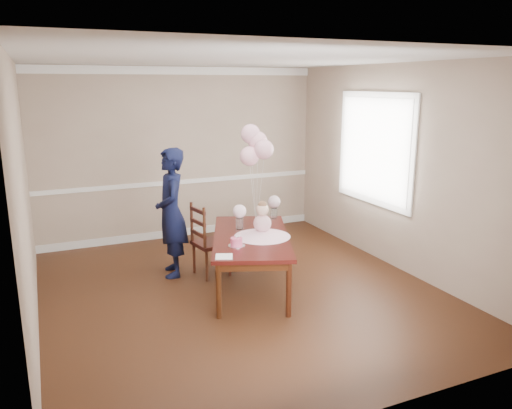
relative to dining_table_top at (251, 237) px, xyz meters
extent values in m
cube|color=black|center=(-0.17, -0.08, -0.64)|extent=(4.50, 5.00, 0.00)
cube|color=silver|center=(-0.17, -0.08, 2.06)|extent=(4.50, 5.00, 0.02)
cube|color=gray|center=(-0.17, 2.42, 0.71)|extent=(4.50, 0.02, 2.70)
cube|color=gray|center=(-0.17, -2.58, 0.71)|extent=(4.50, 0.02, 2.70)
cube|color=gray|center=(-2.42, -0.08, 0.71)|extent=(0.02, 5.00, 2.70)
cube|color=gray|center=(2.08, -0.08, 0.71)|extent=(0.02, 5.00, 2.70)
cube|color=white|center=(-0.17, 2.41, 0.26)|extent=(4.50, 0.02, 0.07)
cube|color=white|center=(-0.17, 2.41, 1.99)|extent=(4.50, 0.02, 0.12)
cube|color=silver|center=(-0.17, 2.41, -0.58)|extent=(4.50, 0.02, 0.12)
cube|color=white|center=(2.06, 0.42, 0.91)|extent=(0.02, 1.66, 1.56)
cube|color=silver|center=(2.04, 0.42, 0.91)|extent=(0.01, 1.50, 1.40)
cube|color=black|center=(0.00, 0.00, 0.00)|extent=(1.47, 1.98, 0.04)
cube|color=black|center=(0.00, 0.00, -0.07)|extent=(1.35, 1.86, 0.09)
cylinder|color=black|center=(-0.64, -0.63, -0.33)|extent=(0.08, 0.08, 0.62)
cylinder|color=black|center=(0.05, -0.90, -0.33)|extent=(0.08, 0.08, 0.62)
cylinder|color=black|center=(-0.05, 0.90, -0.33)|extent=(0.08, 0.08, 0.62)
cylinder|color=black|center=(0.64, 0.63, -0.33)|extent=(0.08, 0.08, 0.62)
cone|color=#F9B7CE|center=(0.11, -0.09, 0.07)|extent=(0.87, 0.87, 0.09)
sphere|color=pink|center=(0.11, -0.09, 0.18)|extent=(0.21, 0.21, 0.21)
sphere|color=beige|center=(0.11, -0.09, 0.35)|extent=(0.15, 0.15, 0.15)
sphere|color=brown|center=(0.11, -0.09, 0.40)|extent=(0.11, 0.11, 0.11)
cylinder|color=silver|center=(-0.31, -0.31, 0.03)|extent=(0.25, 0.25, 0.01)
cylinder|color=#DE4672|center=(-0.31, -0.31, 0.07)|extent=(0.17, 0.17, 0.09)
sphere|color=white|center=(-0.31, -0.31, 0.13)|extent=(0.03, 0.03, 0.03)
sphere|color=white|center=(-0.28, -0.30, 0.13)|extent=(0.03, 0.03, 0.03)
cylinder|color=white|center=(-0.03, 0.30, 0.09)|extent=(0.11, 0.11, 0.14)
sphere|color=silver|center=(-0.03, 0.30, 0.25)|extent=(0.17, 0.17, 0.17)
cylinder|color=white|center=(0.59, 0.58, 0.09)|extent=(0.11, 0.11, 0.14)
sphere|color=beige|center=(0.59, 0.58, 0.25)|extent=(0.17, 0.17, 0.17)
cube|color=white|center=(-0.56, -0.59, 0.03)|extent=(0.23, 0.23, 0.01)
cylinder|color=silver|center=(0.26, 0.42, 0.03)|extent=(0.05, 0.05, 0.02)
sphere|color=#FFB4C6|center=(0.18, 0.45, 0.91)|extent=(0.25, 0.25, 0.25)
sphere|color=#EDA8BA|center=(0.33, 0.35, 1.00)|extent=(0.25, 0.25, 0.25)
sphere|color=#F1AABA|center=(0.31, 0.50, 1.09)|extent=(0.25, 0.25, 0.25)
sphere|color=#EDA8BE|center=(0.23, 0.55, 1.18)|extent=(0.25, 0.25, 0.25)
cylinder|color=white|center=(0.22, 0.44, 0.40)|extent=(0.08, 0.03, 0.74)
cylinder|color=silver|center=(0.29, 0.39, 0.45)|extent=(0.07, 0.08, 0.83)
cylinder|color=silver|center=(0.28, 0.46, 0.49)|extent=(0.05, 0.07, 0.92)
cylinder|color=silver|center=(0.25, 0.49, 0.54)|extent=(0.04, 0.11, 1.01)
cube|color=#36120E|center=(-0.30, 0.60, -0.22)|extent=(0.49, 0.49, 0.05)
cylinder|color=#3A1B0F|center=(-0.44, 0.40, -0.44)|extent=(0.04, 0.04, 0.41)
cylinder|color=#33140E|center=(-0.10, 0.46, -0.44)|extent=(0.04, 0.04, 0.41)
cylinder|color=#3D1910|center=(-0.50, 0.73, -0.44)|extent=(0.04, 0.04, 0.41)
cylinder|color=#33150E|center=(-0.17, 0.80, -0.44)|extent=(0.04, 0.04, 0.41)
cylinder|color=#381C0F|center=(-0.46, 0.39, 0.06)|extent=(0.04, 0.04, 0.53)
cylinder|color=#37190F|center=(-0.52, 0.73, 0.06)|extent=(0.04, 0.04, 0.53)
cube|color=#38170F|center=(-0.49, 0.56, -0.06)|extent=(0.10, 0.38, 0.05)
cube|color=#38170F|center=(-0.49, 0.56, 0.10)|extent=(0.10, 0.38, 0.05)
cube|color=black|center=(-0.49, 0.56, 0.25)|extent=(0.10, 0.38, 0.05)
imported|color=black|center=(-0.76, 0.81, 0.19)|extent=(0.49, 0.66, 1.66)
camera|label=1|loc=(-2.26, -5.27, 1.80)|focal=35.00mm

